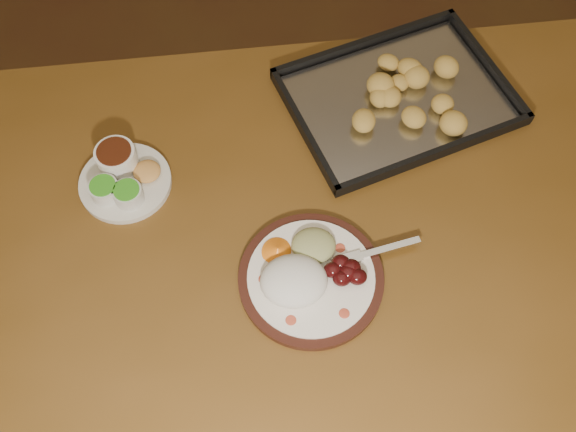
{
  "coord_description": "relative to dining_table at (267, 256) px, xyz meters",
  "views": [
    {
      "loc": [
        0.07,
        -0.36,
        1.79
      ],
      "look_at": [
        0.09,
        0.19,
        0.77
      ],
      "focal_mm": 40.0,
      "sensor_mm": 36.0,
      "label": 1
    }
  ],
  "objects": [
    {
      "name": "dining_table",
      "position": [
        0.0,
        0.0,
        0.0
      ],
      "size": [
        1.56,
        1.0,
        0.75
      ],
      "rotation": [
        0.0,
        0.0,
        0.07
      ],
      "color": "brown",
      "rests_on": "ground"
    },
    {
      "name": "baking_tray",
      "position": [
        0.28,
        0.29,
        0.11
      ],
      "size": [
        0.52,
        0.45,
        0.05
      ],
      "rotation": [
        0.0,
        0.0,
        0.36
      ],
      "color": "black",
      "rests_on": "dining_table"
    },
    {
      "name": "ground",
      "position": [
        -0.05,
        -0.17,
        -0.65
      ],
      "size": [
        4.0,
        4.0,
        0.0
      ],
      "primitive_type": "plane",
      "color": "#523A1C",
      "rests_on": "ground"
    },
    {
      "name": "condiment_saucer",
      "position": [
        -0.26,
        0.12,
        0.12
      ],
      "size": [
        0.17,
        0.17,
        0.06
      ],
      "rotation": [
        0.0,
        0.0,
        0.06
      ],
      "color": "silver",
      "rests_on": "dining_table"
    },
    {
      "name": "dinner_plate",
      "position": [
        0.07,
        -0.09,
        0.12
      ],
      "size": [
        0.32,
        0.25,
        0.06
      ],
      "rotation": [
        0.0,
        0.0,
        0.24
      ],
      "color": "black",
      "rests_on": "dining_table"
    }
  ]
}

